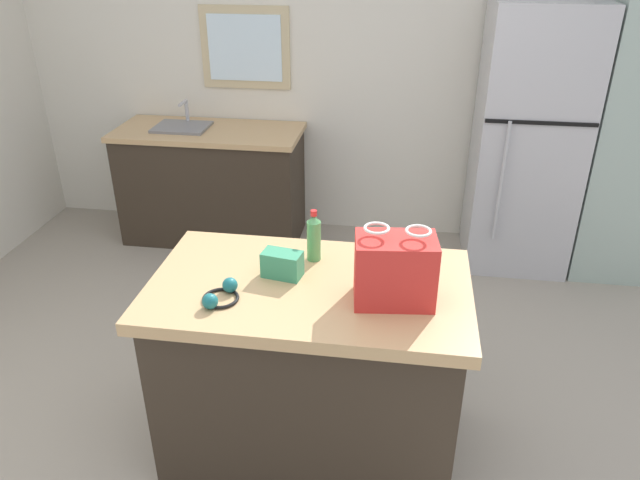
% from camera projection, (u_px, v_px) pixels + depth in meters
% --- Properties ---
extents(ground, '(6.58, 6.58, 0.00)m').
position_uv_depth(ground, '(323.00, 441.00, 2.95)').
color(ground, '#9E9384').
extents(back_wall, '(5.48, 0.13, 2.74)m').
position_uv_depth(back_wall, '(370.00, 59.00, 4.47)').
color(back_wall, silver).
rests_on(back_wall, ground).
extents(kitchen_island, '(1.36, 0.80, 0.90)m').
position_uv_depth(kitchen_island, '(310.00, 366.00, 2.75)').
color(kitchen_island, '#33281E').
rests_on(kitchen_island, ground).
extents(refrigerator, '(0.70, 0.69, 1.85)m').
position_uv_depth(refrigerator, '(528.00, 141.00, 4.18)').
color(refrigerator, '#B7B7BC').
rests_on(refrigerator, ground).
extents(tall_cabinet, '(0.57, 0.61, 2.12)m').
position_uv_depth(tall_cabinet, '(632.00, 125.00, 4.03)').
color(tall_cabinet, '#9EB2A8').
rests_on(tall_cabinet, ground).
extents(sink_counter, '(1.41, 0.63, 1.08)m').
position_uv_depth(sink_counter, '(212.00, 183.00, 4.72)').
color(sink_counter, '#33281E').
rests_on(sink_counter, ground).
extents(shopping_bag, '(0.34, 0.23, 0.32)m').
position_uv_depth(shopping_bag, '(395.00, 270.00, 2.36)').
color(shopping_bag, red).
rests_on(shopping_bag, kitchen_island).
extents(small_box, '(0.18, 0.12, 0.11)m').
position_uv_depth(small_box, '(282.00, 264.00, 2.57)').
color(small_box, '#388E66').
rests_on(small_box, kitchen_island).
extents(bottle, '(0.06, 0.06, 0.24)m').
position_uv_depth(bottle, '(314.00, 238.00, 2.68)').
color(bottle, '#4C9956').
rests_on(bottle, kitchen_island).
extents(ear_defenders, '(0.19, 0.19, 0.06)m').
position_uv_depth(ear_defenders, '(220.00, 295.00, 2.42)').
color(ear_defenders, black).
rests_on(ear_defenders, kitchen_island).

